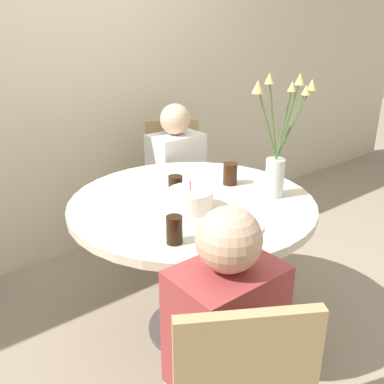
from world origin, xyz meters
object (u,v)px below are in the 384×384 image
at_px(side_plate, 242,227).
at_px(chair_left_flank, 174,178).
at_px(person_boy, 224,368).
at_px(drink_glass_2, 230,174).
at_px(drink_glass_1, 174,230).
at_px(flower_vase, 277,154).
at_px(person_woman, 176,189).
at_px(drink_glass_0, 175,187).
at_px(birthday_cake, 190,200).

bearing_deg(side_plate, chair_left_flank, 66.32).
bearing_deg(person_boy, drink_glass_2, 46.32).
relative_size(drink_glass_1, drink_glass_2, 0.98).
distance_m(flower_vase, side_plate, 0.45).
distance_m(chair_left_flank, person_woman, 0.16).
height_order(drink_glass_0, person_woman, person_woman).
height_order(side_plate, person_boy, person_boy).
xyz_separation_m(birthday_cake, person_boy, (-0.35, -0.62, -0.31)).
xyz_separation_m(chair_left_flank, side_plate, (-0.53, -1.22, 0.25)).
relative_size(chair_left_flank, drink_glass_1, 8.32).
xyz_separation_m(drink_glass_0, person_woman, (0.47, 0.63, -0.32)).
xyz_separation_m(drink_glass_0, drink_glass_2, (0.34, -0.03, 0.00)).
height_order(drink_glass_1, drink_glass_2, drink_glass_2).
bearing_deg(person_woman, side_plate, -112.70).
xyz_separation_m(side_plate, person_boy, (-0.39, -0.33, -0.27)).
relative_size(side_plate, person_boy, 0.16).
height_order(flower_vase, drink_glass_0, flower_vase).
bearing_deg(drink_glass_0, drink_glass_1, -126.89).
bearing_deg(drink_glass_1, person_boy, -103.71).
bearing_deg(birthday_cake, drink_glass_0, 78.21).
bearing_deg(person_boy, flower_vase, 32.13).
relative_size(flower_vase, drink_glass_1, 5.39).
distance_m(drink_glass_2, person_woman, 0.75).
relative_size(birthday_cake, person_woman, 0.19).
bearing_deg(flower_vase, chair_left_flank, 81.22).
bearing_deg(flower_vase, drink_glass_1, -173.96).
height_order(side_plate, drink_glass_1, drink_glass_1).
bearing_deg(side_plate, birthday_cake, 99.49).
relative_size(drink_glass_1, person_woman, 0.10).
bearing_deg(side_plate, drink_glass_0, 91.87).
bearing_deg(person_woman, drink_glass_0, -126.45).
xyz_separation_m(drink_glass_1, person_boy, (-0.10, -0.41, -0.32)).
relative_size(chair_left_flank, flower_vase, 1.54).
bearing_deg(side_plate, drink_glass_2, 52.38).
distance_m(flower_vase, person_woman, 1.06).
xyz_separation_m(flower_vase, drink_glass_0, (-0.38, 0.30, -0.16)).
relative_size(flower_vase, side_plate, 3.38).
bearing_deg(birthday_cake, person_boy, -119.13).
xyz_separation_m(chair_left_flank, person_boy, (-0.93, -1.55, -0.02)).
xyz_separation_m(drink_glass_1, person_woman, (0.75, 1.01, -0.32)).
relative_size(flower_vase, drink_glass_0, 5.51).
height_order(chair_left_flank, drink_glass_0, chair_left_flank).
bearing_deg(side_plate, flower_vase, 21.69).
bearing_deg(drink_glass_0, side_plate, -88.13).
distance_m(side_plate, person_woman, 1.20).
distance_m(chair_left_flank, birthday_cake, 1.13).
bearing_deg(person_boy, birthday_cake, 60.87).
bearing_deg(birthday_cake, person_woman, 57.74).
bearing_deg(person_boy, drink_glass_1, 76.29).
bearing_deg(chair_left_flank, birthday_cake, -91.18).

